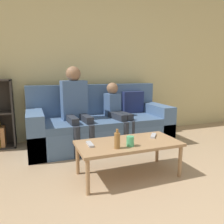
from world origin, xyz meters
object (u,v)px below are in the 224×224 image
(person_child, at_px, (117,110))
(couch, at_px, (100,125))
(bottle, at_px, (117,140))
(coffee_table, at_px, (128,145))
(tv_remote_0, at_px, (153,136))
(cup_near, at_px, (130,141))
(tv_remote_1, at_px, (90,144))
(person_adult, at_px, (75,102))

(person_child, bearing_deg, couch, 138.12)
(bottle, bearing_deg, coffee_table, 36.67)
(coffee_table, distance_m, tv_remote_0, 0.37)
(person_child, relative_size, cup_near, 9.34)
(tv_remote_1, height_order, bottle, bottle)
(coffee_table, bearing_deg, tv_remote_1, 173.60)
(couch, relative_size, tv_remote_0, 12.96)
(tv_remote_0, bearing_deg, cup_near, -114.81)
(coffee_table, bearing_deg, cup_near, -106.64)
(tv_remote_0, relative_size, bottle, 0.84)
(person_adult, relative_size, bottle, 6.16)
(cup_near, distance_m, tv_remote_1, 0.41)
(coffee_table, relative_size, cup_near, 10.71)
(person_child, xyz_separation_m, bottle, (-0.46, -1.14, -0.08))
(person_child, bearing_deg, tv_remote_0, -94.03)
(tv_remote_0, bearing_deg, bottle, -120.20)
(tv_remote_0, bearing_deg, tv_remote_1, -139.59)
(couch, xyz_separation_m, tv_remote_0, (0.31, -1.06, 0.09))
(couch, xyz_separation_m, coffee_table, (-0.05, -1.15, 0.04))
(couch, xyz_separation_m, bottle, (-0.23, -1.29, 0.16))
(couch, height_order, bottle, couch)
(cup_near, relative_size, tv_remote_0, 0.62)
(person_adult, xyz_separation_m, tv_remote_1, (-0.06, -1.02, -0.30))
(coffee_table, distance_m, cup_near, 0.15)
(couch, xyz_separation_m, person_child, (0.22, -0.14, 0.24))
(tv_remote_0, height_order, tv_remote_1, same)
(coffee_table, height_order, person_adult, person_adult)
(coffee_table, relative_size, person_child, 1.15)
(couch, height_order, tv_remote_1, couch)
(couch, relative_size, tv_remote_1, 12.44)
(cup_near, relative_size, tv_remote_1, 0.60)
(person_child, bearing_deg, tv_remote_1, -134.64)
(person_child, height_order, cup_near, person_child)
(cup_near, bearing_deg, couch, 86.18)
(person_adult, height_order, tv_remote_0, person_adult)
(bottle, bearing_deg, cup_near, 5.98)
(coffee_table, height_order, tv_remote_1, tv_remote_1)
(coffee_table, bearing_deg, bottle, -143.33)
(person_child, distance_m, tv_remote_1, 1.19)
(couch, xyz_separation_m, person_adult, (-0.40, -0.09, 0.39))
(couch, relative_size, person_child, 2.23)
(couch, height_order, cup_near, couch)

